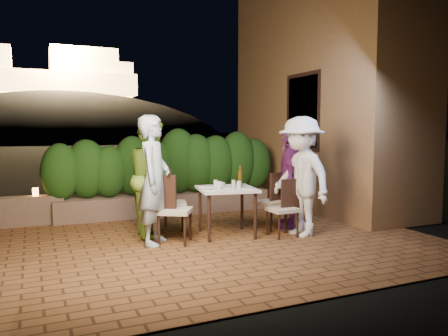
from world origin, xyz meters
TOP-DOWN VIEW (x-y plane):
  - ground at (0.00, 0.00)m, footprint 400.00×400.00m
  - terrace_floor at (0.00, 0.50)m, footprint 7.00×6.00m
  - building_wall at (3.60, 2.00)m, footprint 1.60×5.00m
  - window_pane at (2.82, 1.50)m, footprint 0.08×1.00m
  - window_frame at (2.81, 1.50)m, footprint 0.06×1.15m
  - planter at (0.20, 2.30)m, footprint 4.20×0.55m
  - hedge at (0.20, 2.30)m, footprint 4.00×0.70m
  - hill at (2.00, 60.00)m, footprint 52.00×40.00m
  - fortress at (2.00, 60.00)m, footprint 26.00×8.00m
  - dining_table at (0.56, 0.24)m, footprint 0.99×0.99m
  - plate_nw at (0.23, 0.10)m, footprint 0.24×0.24m
  - plate_sw at (0.30, 0.48)m, footprint 0.24×0.24m
  - plate_ne at (0.82, -0.02)m, footprint 0.22×0.22m
  - plate_se at (0.87, 0.45)m, footprint 0.21×0.21m
  - plate_centre at (0.59, 0.23)m, footprint 0.23×0.23m
  - plate_front at (0.56, -0.08)m, footprint 0.21×0.21m
  - glass_nw at (0.39, 0.15)m, footprint 0.07×0.07m
  - glass_sw at (0.47, 0.46)m, footprint 0.06×0.06m
  - glass_ne at (0.71, 0.11)m, footprint 0.07×0.07m
  - glass_se at (0.73, 0.34)m, footprint 0.06×0.06m
  - beer_bottle at (0.79, 0.24)m, footprint 0.07×0.07m
  - bowl at (0.59, 0.58)m, footprint 0.18×0.18m
  - chair_left_front at (-0.31, 0.13)m, footprint 0.63×0.63m
  - chair_left_back at (-0.23, 0.61)m, footprint 0.59×0.59m
  - chair_right_front at (1.33, -0.16)m, footprint 0.43×0.43m
  - chair_right_back at (1.42, 0.34)m, footprint 0.52×0.52m
  - diner_blue at (-0.60, 0.19)m, footprint 0.73×0.81m
  - diner_green at (-0.49, 0.73)m, footprint 0.78×0.95m
  - diner_white at (1.61, -0.23)m, footprint 0.81×1.26m
  - diner_purple at (1.77, 0.34)m, footprint 0.88×1.05m
  - parapet_lamp at (-2.15, 2.30)m, footprint 0.10×0.10m

SIDE VIEW (x-z plane):
  - hill at x=2.00m, z-range -15.00..7.00m
  - terrace_floor at x=0.00m, z-range -0.15..0.00m
  - ground at x=0.00m, z-range -0.02..-0.02m
  - planter at x=0.20m, z-range 0.00..0.40m
  - dining_table at x=0.56m, z-range 0.00..0.75m
  - chair_right_front at x=1.33m, z-range 0.00..0.89m
  - chair_right_back at x=1.42m, z-range 0.00..0.94m
  - chair_left_front at x=-0.31m, z-range 0.00..1.00m
  - chair_left_back at x=-0.23m, z-range 0.00..1.03m
  - parapet_lamp at x=-2.15m, z-range 0.50..0.64m
  - plate_front at x=0.56m, z-range 0.75..0.76m
  - plate_se at x=0.87m, z-range 0.75..0.76m
  - plate_ne at x=0.82m, z-range 0.75..0.76m
  - plate_centre at x=0.59m, z-range 0.75..0.76m
  - plate_sw at x=0.30m, z-range 0.75..0.76m
  - plate_nw at x=0.23m, z-range 0.75..0.76m
  - bowl at x=0.59m, z-range 0.75..0.79m
  - glass_se at x=0.73m, z-range 0.75..0.85m
  - glass_sw at x=0.47m, z-range 0.75..0.85m
  - glass_ne at x=0.71m, z-range 0.75..0.86m
  - glass_nw at x=0.39m, z-range 0.75..0.87m
  - diner_purple at x=1.77m, z-range 0.00..1.68m
  - diner_green at x=-0.49m, z-range 0.00..1.83m
  - beer_bottle at x=0.79m, z-range 0.75..1.09m
  - diner_white at x=1.61m, z-range 0.00..1.85m
  - diner_blue at x=-0.60m, z-range 0.00..1.86m
  - hedge at x=0.20m, z-range 0.40..1.50m
  - window_pane at x=2.82m, z-range 1.30..2.70m
  - window_frame at x=2.81m, z-range 1.23..2.77m
  - building_wall at x=3.60m, z-range 0.00..5.00m
  - fortress at x=2.00m, z-range 6.50..14.50m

